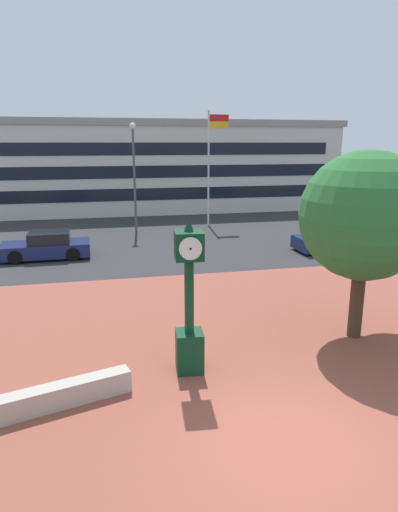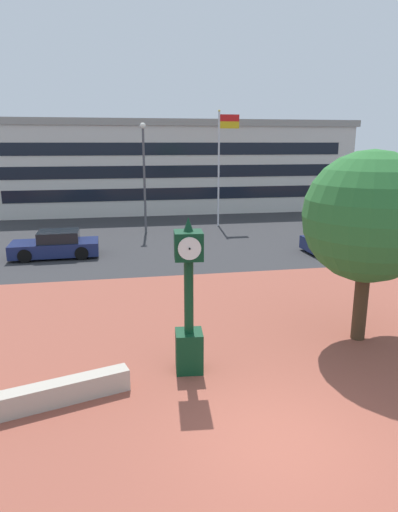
% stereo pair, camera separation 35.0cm
% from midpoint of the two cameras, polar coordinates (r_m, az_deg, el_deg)
% --- Properties ---
extents(ground_plane, '(200.00, 200.00, 0.00)m').
position_cam_midpoint_polar(ground_plane, '(9.17, 11.55, -22.28)').
color(ground_plane, '#2D2D30').
extents(plaza_brick_paving, '(44.00, 14.96, 0.01)m').
position_cam_midpoint_polar(plaza_brick_paving, '(11.97, 5.25, -12.66)').
color(plaza_brick_paving, brown).
rests_on(plaza_brick_paving, ground).
extents(planter_wall, '(3.18, 1.29, 0.50)m').
position_cam_midpoint_polar(planter_wall, '(10.29, -17.02, -16.54)').
color(planter_wall, '#ADA393').
rests_on(planter_wall, ground).
extents(street_clock, '(0.70, 0.76, 3.81)m').
position_cam_midpoint_polar(street_clock, '(10.58, -0.36, -6.56)').
color(street_clock, '#0C381E').
rests_on(street_clock, ground).
extents(plaza_tree, '(3.79, 3.53, 5.27)m').
position_cam_midpoint_polar(plaza_tree, '(12.98, 22.11, 4.40)').
color(plaza_tree, '#42301E').
rests_on(plaza_tree, ground).
extents(car_street_mid, '(4.58, 2.01, 1.28)m').
position_cam_midpoint_polar(car_street_mid, '(24.00, 19.13, 1.89)').
color(car_street_mid, navy).
rests_on(car_street_mid, ground).
extents(car_street_far, '(4.18, 2.05, 1.28)m').
position_cam_midpoint_polar(car_street_far, '(22.68, -17.45, 1.32)').
color(car_street_far, navy).
rests_on(car_street_far, ground).
extents(flagpole_primary, '(1.39, 0.14, 7.44)m').
position_cam_midpoint_polar(flagpole_primary, '(29.57, 3.16, 12.21)').
color(flagpole_primary, silver).
rests_on(flagpole_primary, ground).
extents(civic_building, '(28.86, 12.24, 7.12)m').
position_cam_midpoint_polar(civic_building, '(39.85, -3.53, 11.67)').
color(civic_building, beige).
rests_on(civic_building, ground).
extents(street_lamp_post, '(0.36, 0.36, 6.56)m').
position_cam_midpoint_polar(street_lamp_post, '(27.34, -6.70, 11.31)').
color(street_lamp_post, '#4C4C51').
rests_on(street_lamp_post, ground).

